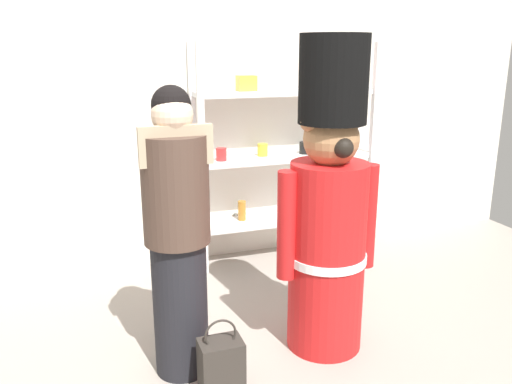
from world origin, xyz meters
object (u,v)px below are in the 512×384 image
Objects in this scene: merchandise_shelf at (286,152)px; person_shopper at (177,233)px; teddy_bear_guard at (328,213)px; shopping_bag at (221,367)px.

person_shopper is (-1.19, -1.39, -0.10)m from merchandise_shelf.
teddy_bear_guard is 1.02m from shopping_bag.
shopping_bag is at bearing -160.04° from teddy_bear_guard.
teddy_bear_guard reaches higher than person_shopper.
teddy_bear_guard is 1.16× the size of person_shopper.
merchandise_shelf is 1.83m from person_shopper.
merchandise_shelf reaches higher than shopping_bag.
person_shopper is 0.73m from shopping_bag.
person_shopper is at bearing 116.68° from shopping_bag.
merchandise_shelf is at bearing 49.43° from person_shopper.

